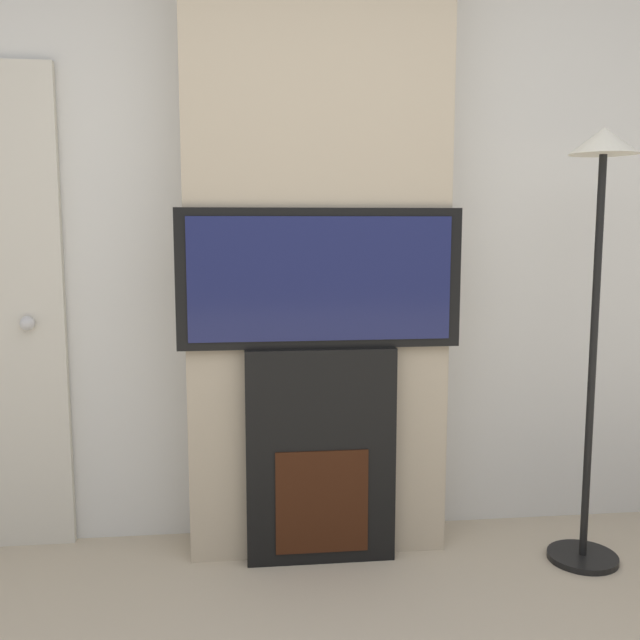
# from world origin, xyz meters

# --- Properties ---
(wall_back) EXTENTS (6.00, 0.06, 2.70)m
(wall_back) POSITION_xyz_m (0.00, 2.03, 1.35)
(wall_back) COLOR silver
(wall_back) RESTS_ON ground_plane
(chimney_breast) EXTENTS (1.06, 0.29, 2.70)m
(chimney_breast) POSITION_xyz_m (0.00, 1.86, 1.35)
(chimney_breast) COLOR tan
(chimney_breast) RESTS_ON ground_plane
(fireplace) EXTENTS (0.60, 0.15, 0.88)m
(fireplace) POSITION_xyz_m (0.00, 1.71, 0.44)
(fireplace) COLOR black
(fireplace) RESTS_ON ground_plane
(television) EXTENTS (1.12, 0.07, 0.55)m
(television) POSITION_xyz_m (0.00, 1.71, 1.16)
(television) COLOR black
(television) RESTS_ON fireplace
(floor_lamp) EXTENTS (0.28, 0.28, 1.73)m
(floor_lamp) POSITION_xyz_m (1.07, 1.56, 1.24)
(floor_lamp) COLOR black
(floor_lamp) RESTS_ON ground_plane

